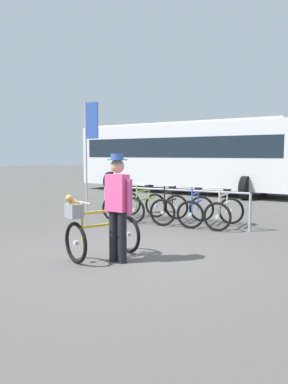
% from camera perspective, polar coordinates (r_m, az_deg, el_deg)
% --- Properties ---
extents(ground_plane, '(80.00, 80.00, 0.00)m').
position_cam_1_polar(ground_plane, '(6.46, -3.05, -9.67)').
color(ground_plane, '#514F4C').
extents(bike_rack_rail, '(3.91, 0.07, 0.88)m').
position_cam_1_polar(bike_rack_rail, '(9.26, 4.07, -0.67)').
color(bike_rack_rail, '#99999E').
rests_on(bike_rack_rail, ground).
extents(racked_bike_red, '(0.77, 1.14, 0.97)m').
position_cam_1_polar(racked_bike_red, '(10.15, -3.33, -1.91)').
color(racked_bike_red, black).
rests_on(racked_bike_red, ground).
extents(racked_bike_lime, '(0.77, 1.17, 0.97)m').
position_cam_1_polar(racked_bike_lime, '(9.81, 0.17, -2.17)').
color(racked_bike_lime, black).
rests_on(racked_bike_lime, ground).
extents(racked_bike_black, '(0.74, 1.14, 0.97)m').
position_cam_1_polar(racked_bike_black, '(9.51, 3.92, -2.43)').
color(racked_bike_black, black).
rests_on(racked_bike_black, ground).
extents(racked_bike_blue, '(0.75, 1.16, 0.97)m').
position_cam_1_polar(racked_bike_blue, '(9.25, 7.89, -2.70)').
color(racked_bike_blue, black).
rests_on(racked_bike_blue, ground).
extents(racked_bike_white, '(0.70, 1.10, 0.97)m').
position_cam_1_polar(racked_bike_white, '(9.04, 12.06, -2.97)').
color(racked_bike_white, black).
rests_on(racked_bike_white, ground).
extents(featured_bicycle, '(1.03, 1.26, 1.09)m').
position_cam_1_polar(featured_bicycle, '(6.22, -7.17, -5.71)').
color(featured_bicycle, black).
rests_on(featured_bicycle, ground).
extents(person_with_featured_bike, '(0.53, 0.32, 1.72)m').
position_cam_1_polar(person_with_featured_bike, '(5.95, -4.01, -1.69)').
color(person_with_featured_bike, black).
rests_on(person_with_featured_bike, ground).
extents(bus_distant, '(10.21, 4.10, 3.08)m').
position_cam_1_polar(bus_distant, '(17.09, 6.19, 5.77)').
color(bus_distant, silver).
rests_on(bus_distant, ground).
extents(banner_flag, '(0.45, 0.05, 3.20)m').
position_cam_1_polar(banner_flag, '(10.77, -8.22, 8.41)').
color(banner_flag, '#B2B2B7').
rests_on(banner_flag, ground).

